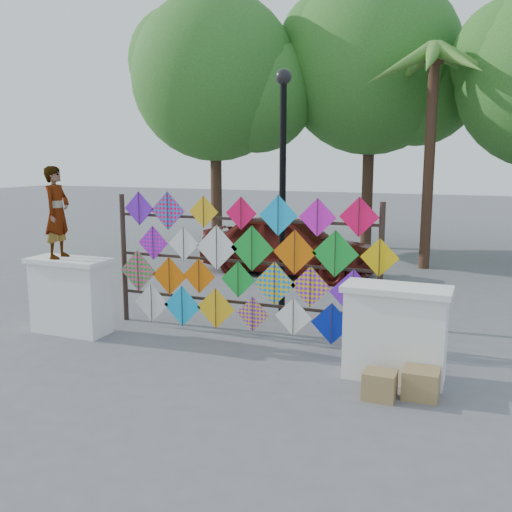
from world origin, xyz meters
name	(u,v)px	position (x,y,z in m)	size (l,w,h in m)	color
ground	(220,349)	(0.00, 0.00, 0.00)	(80.00, 80.00, 0.00)	slate
parapet_left	(70,295)	(-2.70, -0.20, 0.65)	(1.40, 0.65, 1.28)	white
parapet_right	(395,332)	(2.70, -0.20, 0.65)	(1.40, 0.65, 1.28)	white
kite_rack	(244,266)	(0.09, 0.73, 1.20)	(4.94, 0.24, 2.37)	black
tree_west	(218,78)	(-4.40, 9.03, 5.38)	(5.85, 5.20, 8.01)	#4D3221
tree_mid	(375,66)	(0.11, 11.03, 5.77)	(6.30, 5.60, 8.61)	#4D3221
palm_tree	(433,77)	(2.20, 8.00, 4.95)	(3.62, 3.62, 5.83)	#4D3221
vendor_woman	(57,212)	(-2.88, -0.20, 2.04)	(0.56, 0.37, 1.53)	#99999E
sedan	(289,244)	(-0.90, 5.84, 0.76)	(1.81, 4.49, 1.53)	#50130D
lamppost	(283,172)	(0.30, 2.00, 2.69)	(0.28, 0.28, 4.46)	black
cardboard_box_near	(380,385)	(2.64, -0.91, 0.17)	(0.39, 0.35, 0.35)	olive
cardboard_box_far	(421,384)	(3.11, -0.69, 0.18)	(0.43, 0.40, 0.36)	olive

